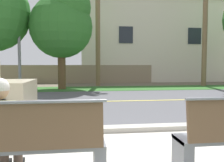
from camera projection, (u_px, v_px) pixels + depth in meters
name	position (u px, v px, depth m)	size (l,w,h in m)	color
ground_plane	(99.00, 96.00, 10.60)	(140.00, 140.00, 0.00)	#665B4C
curb_edge	(118.00, 129.00, 5.01)	(44.00, 0.30, 0.11)	#ADA89E
street_asphalt	(102.00, 101.00, 9.12)	(52.00, 8.00, 0.01)	#515156
road_centre_line	(102.00, 101.00, 9.12)	(48.00, 0.14, 0.01)	#E0CC4C
far_verge_grass	(95.00, 89.00, 14.07)	(48.00, 2.80, 0.02)	#2D6026
bench_left	(25.00, 145.00, 2.79)	(1.90, 0.48, 1.01)	slate
seated_person_olive	(3.00, 124.00, 2.91)	(0.52, 0.68, 1.25)	#47382D
streetlamp	(19.00, 19.00, 13.09)	(0.24, 2.10, 6.90)	gray
shade_tree_left	(63.00, 22.00, 13.57)	(3.59, 3.59, 5.93)	brown
garden_wall	(68.00, 74.00, 18.23)	(13.00, 0.36, 1.40)	gray
house_across_street	(149.00, 40.00, 22.12)	(13.60, 6.91, 7.43)	beige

